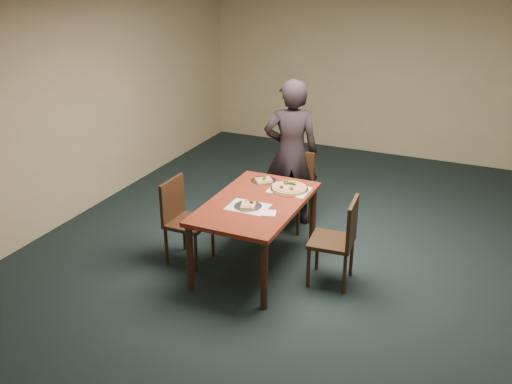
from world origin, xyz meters
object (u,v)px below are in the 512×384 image
at_px(chair_far, 294,185).
at_px(slice_plate_far, 264,180).
at_px(pizza_pan, 289,188).
at_px(dining_table, 256,209).
at_px(diner, 291,153).
at_px(chair_left, 182,216).
at_px(slice_plate_near, 248,206).
at_px(chair_right, 340,237).

relative_size(chair_far, slice_plate_far, 3.25).
bearing_deg(pizza_pan, dining_table, -115.91).
xyz_separation_m(diner, slice_plate_far, (-0.08, -0.64, -0.12)).
bearing_deg(chair_far, chair_left, -117.24).
bearing_deg(chair_far, slice_plate_far, -100.27).
bearing_deg(diner, chair_left, 40.38).
distance_m(dining_table, chair_far, 1.12).
height_order(dining_table, pizza_pan, pizza_pan).
distance_m(slice_plate_near, slice_plate_far, 0.70).
distance_m(chair_right, slice_plate_near, 0.95).
relative_size(diner, pizza_pan, 4.38).
bearing_deg(diner, pizza_pan, 87.49).
xyz_separation_m(chair_left, chair_right, (1.65, 0.22, 0.00)).
bearing_deg(pizza_pan, chair_far, 106.37).
bearing_deg(dining_table, slice_plate_far, 105.17).
height_order(chair_far, slice_plate_near, chair_far).
bearing_deg(diner, dining_table, 71.12).
relative_size(chair_far, chair_right, 1.00).
height_order(slice_plate_near, slice_plate_far, same).
distance_m(chair_right, diner, 1.53).
bearing_deg(chair_right, diner, -144.70).
xyz_separation_m(chair_far, pizza_pan, (0.20, -0.69, 0.26)).
relative_size(chair_far, pizza_pan, 2.25).
xyz_separation_m(chair_right, slice_plate_near, (-0.90, -0.19, 0.25)).
height_order(diner, slice_plate_far, diner).
bearing_deg(chair_left, pizza_pan, -57.50).
xyz_separation_m(chair_left, diner, (0.70, 1.35, 0.37)).
xyz_separation_m(chair_far, chair_right, (0.89, -1.08, 0.00)).
relative_size(chair_right, diner, 0.51).
bearing_deg(slice_plate_far, chair_right, -25.91).
relative_size(dining_table, diner, 0.85).
bearing_deg(chair_left, chair_right, -81.80).
bearing_deg(chair_right, slice_plate_far, -120.52).
xyz_separation_m(chair_left, pizza_pan, (0.97, 0.60, 0.26)).
distance_m(chair_left, slice_plate_near, 0.80).
relative_size(chair_left, diner, 0.51).
bearing_deg(pizza_pan, slice_plate_far, 161.70).
bearing_deg(slice_plate_far, chair_left, -131.20).
height_order(chair_left, chair_right, same).
bearing_deg(slice_plate_near, pizza_pan, 69.58).
bearing_deg(pizza_pan, slice_plate_near, -110.42).
relative_size(dining_table, pizza_pan, 3.71).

